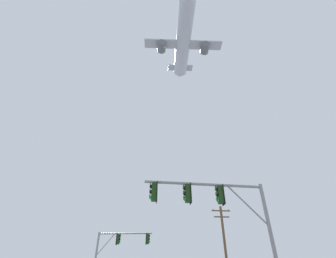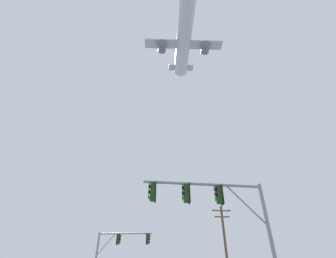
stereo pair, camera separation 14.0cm
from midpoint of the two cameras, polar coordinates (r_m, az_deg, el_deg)
signal_pole_near at (r=13.05m, az=11.46°, el=-17.75°), size 6.36×0.68×6.10m
signal_pole_far at (r=26.69m, az=-12.31°, el=-25.79°), size 5.40×0.88×6.08m
utility_pole at (r=30.02m, az=13.15°, el=-25.52°), size 2.20×0.28×9.48m
airplane at (r=60.49m, az=3.55°, el=19.87°), size 18.17×23.51×6.43m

